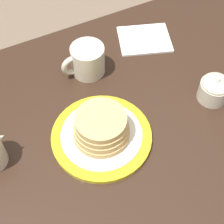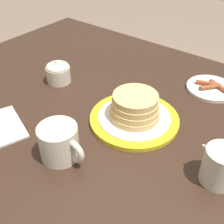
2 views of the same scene
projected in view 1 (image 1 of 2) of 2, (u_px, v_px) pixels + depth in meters
dining_table at (98, 176)px, 0.89m from camera, size 1.52×0.88×0.77m
pancake_plate at (101, 131)px, 0.80m from camera, size 0.24×0.24×0.08m
coffee_mug at (87, 60)px, 0.91m from camera, size 0.12×0.09×0.08m
sugar_bowl at (215, 89)px, 0.87m from camera, size 0.08×0.08×0.08m
napkin at (144, 39)px, 1.02m from camera, size 0.18×0.17×0.01m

